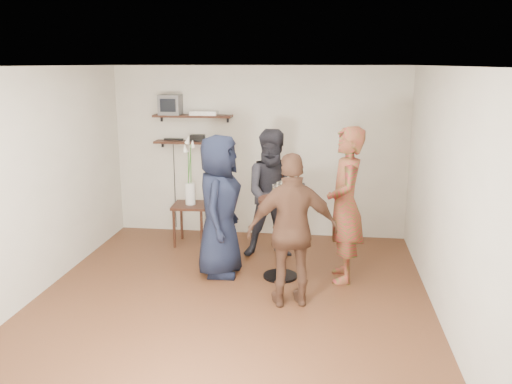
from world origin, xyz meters
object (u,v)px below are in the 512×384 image
Objects in this scene: crt_monitor at (171,105)px; radio at (197,138)px; dvd_deck at (204,113)px; person_brown at (293,231)px; person_navy at (219,206)px; side_table at (191,211)px; person_dark at (275,194)px; drinks_table at (281,227)px; person_plaid at (345,205)px.

crt_monitor is 0.64m from radio.
person_brown is at bearing -57.95° from dvd_deck.
side_table is at bearing 32.94° from person_navy.
crt_monitor is 0.18× the size of person_navy.
drinks_table is at bearing -90.00° from person_dark.
crt_monitor is at bearing 180.00° from radio.
drinks_table reaches higher than side_table.
person_plaid is at bearing -36.04° from radio.
person_navy is (0.65, -1.10, 0.38)m from side_table.
dvd_deck is at bearing -72.28° from person_brown.
crt_monitor is at bearing 127.43° from side_table.
side_table is 0.60× the size of drinks_table.
crt_monitor is at bearing 180.00° from dvd_deck.
person_plaid is 1.17m from person_dark.
drinks_table is 0.58× the size of person_dark.
person_dark is (1.68, -0.89, -1.13)m from crt_monitor.
dvd_deck is at bearing 0.00° from radio.
dvd_deck is 2.80m from person_plaid.
radio is at bearing -70.39° from person_brown.
dvd_deck is 0.40m from radio.
person_brown is (1.62, -2.41, -0.66)m from radio.
dvd_deck reaches higher than person_dark.
person_dark is (1.27, -0.37, 0.38)m from side_table.
radio is 2.78m from person_plaid.
person_brown is at bearing -88.54° from person_dark.
person_navy is (-1.55, -0.02, -0.06)m from person_plaid.
person_dark is 1.04× the size of person_brown.
drinks_table is 0.83m from person_plaid.
radio is at bearing 0.00° from crt_monitor.
crt_monitor is 2.21m from person_dark.
person_brown is (1.51, -2.41, -1.04)m from dvd_deck.
radio is 0.36× the size of side_table.
drinks_table is at bearing -90.00° from person_brown.
person_brown is at bearing -56.06° from radio.
dvd_deck is at bearing 128.48° from drinks_table.
person_plaid is (2.20, -1.08, 0.44)m from side_table.
drinks_table is at bearing -51.52° from dvd_deck.
dvd_deck is 1.78m from person_dark.
person_dark is at bearing -131.18° from person_plaid.
person_navy is 1.25m from person_brown.
drinks_table is (1.32, -1.66, -1.24)m from dvd_deck.
side_table is at bearing 152.56° from person_dark.
person_brown is at bearing -49.26° from side_table.
person_navy is (0.54, -1.62, -1.00)m from dvd_deck.
person_navy reaches higher than person_brown.
dvd_deck reaches higher than person_brown.
person_navy reaches higher than radio.
side_table is 0.32× the size of person_plaid.
dvd_deck is at bearing 20.60° from person_navy.
dvd_deck is 0.22× the size of person_navy.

